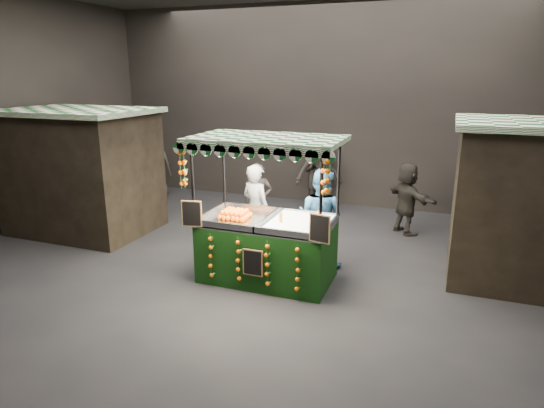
% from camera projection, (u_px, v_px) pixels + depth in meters
% --- Properties ---
extents(ground, '(12.00, 12.00, 0.00)m').
position_uv_depth(ground, '(256.00, 276.00, 7.89)').
color(ground, black).
rests_on(ground, ground).
extents(market_hall, '(12.10, 10.10, 5.05)m').
position_uv_depth(market_hall, '(254.00, 68.00, 6.98)').
color(market_hall, black).
rests_on(market_hall, ground).
extents(neighbour_stall_left, '(3.00, 2.20, 2.60)m').
position_uv_depth(neighbour_stall_left, '(82.00, 171.00, 9.93)').
color(neighbour_stall_left, black).
rests_on(neighbour_stall_left, ground).
extents(juice_stall, '(2.44, 1.43, 2.36)m').
position_uv_depth(juice_stall, '(267.00, 238.00, 7.58)').
color(juice_stall, black).
rests_on(juice_stall, ground).
extents(vendor_grey, '(0.73, 0.61, 1.72)m').
position_uv_depth(vendor_grey, '(256.00, 210.00, 8.68)').
color(vendor_grey, slate).
rests_on(vendor_grey, ground).
extents(vendor_blue, '(0.96, 0.81, 1.74)m').
position_uv_depth(vendor_blue, '(320.00, 218.00, 8.17)').
color(vendor_blue, '#254F79').
rests_on(vendor_blue, ground).
extents(shopper_0, '(0.67, 0.57, 1.55)m').
position_uv_depth(shopper_0, '(258.00, 201.00, 9.62)').
color(shopper_0, '#2D2725').
rests_on(shopper_0, ground).
extents(shopper_1, '(1.05, 0.95, 1.78)m').
position_uv_depth(shopper_1, '(493.00, 218.00, 8.08)').
color(shopper_1, '#2E2925').
rests_on(shopper_1, ground).
extents(shopper_2, '(1.02, 0.90, 1.66)m').
position_uv_depth(shopper_2, '(323.00, 177.00, 11.54)').
color(shopper_2, '#292521').
rests_on(shopper_2, ground).
extents(shopper_3, '(1.37, 1.18, 1.84)m').
position_uv_depth(shopper_3, '(318.00, 171.00, 11.82)').
color(shopper_3, '#282320').
rests_on(shopper_3, ground).
extents(shopper_4, '(1.05, 0.98, 1.81)m').
position_uv_depth(shopper_4, '(154.00, 166.00, 12.55)').
color(shopper_4, '#2D2924').
rests_on(shopper_4, ground).
extents(shopper_5, '(1.29, 1.33, 1.52)m').
position_uv_depth(shopper_5, '(407.00, 199.00, 9.85)').
color(shopper_5, '#2B2723').
rests_on(shopper_5, ground).
extents(shopper_6, '(0.43, 0.61, 1.62)m').
position_uv_depth(shopper_6, '(313.00, 175.00, 11.93)').
color(shopper_6, black).
rests_on(shopper_6, ground).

